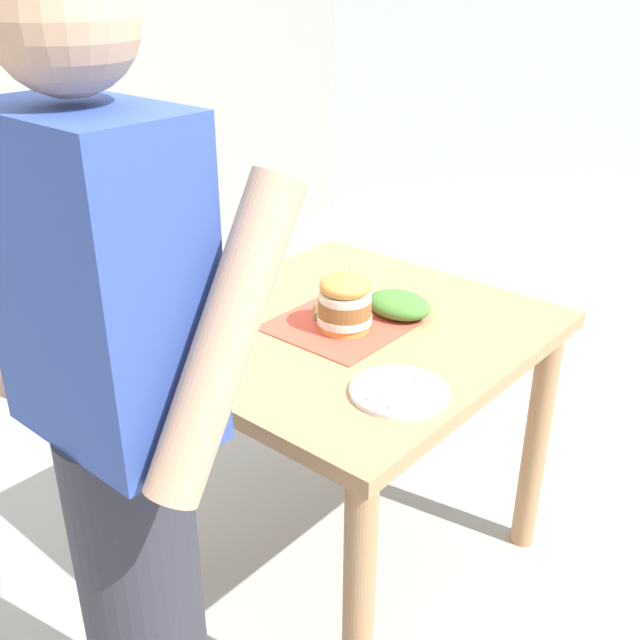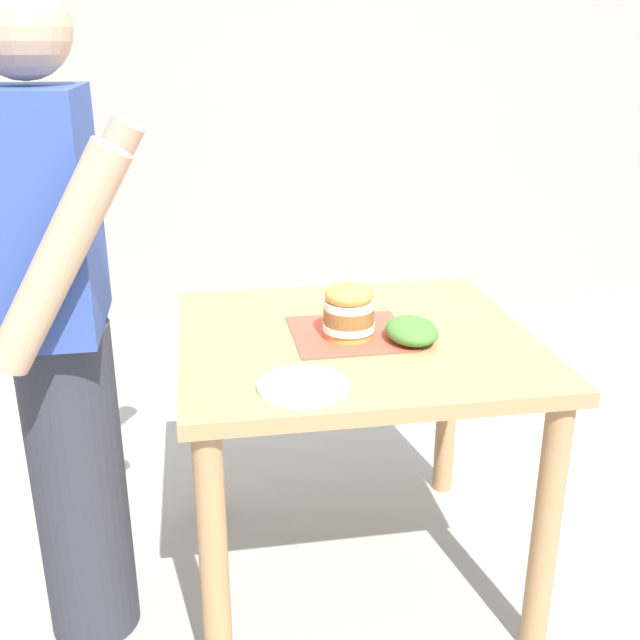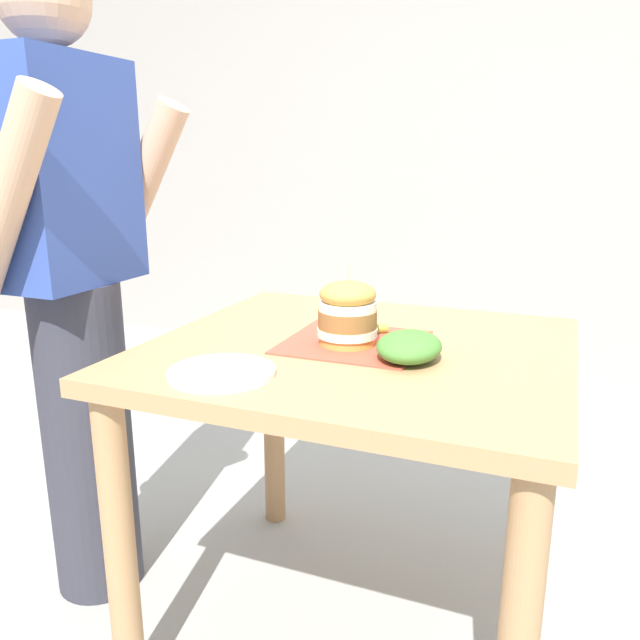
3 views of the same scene
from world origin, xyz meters
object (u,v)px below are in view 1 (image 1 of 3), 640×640
Objects in this scene: sandwich at (345,302)px; pickle_spear at (321,310)px; side_salad at (399,305)px; diner_across_table at (122,432)px; patio_table at (344,370)px; side_plate_with_forks at (399,391)px.

sandwich is 2.13× the size of pickle_spear.
sandwich is at bearing 165.73° from pickle_spear.
pickle_spear is 0.49× the size of side_salad.
pickle_spear is 0.79m from diner_across_table.
patio_table is 4.39× the size of side_plate_with_forks.
side_salad is 0.90m from diner_across_table.
sandwich reaches higher than side_plate_with_forks.
patio_table is 0.39m from side_plate_with_forks.
pickle_spear is 0.44m from side_plate_with_forks.
sandwich is 0.74m from diner_across_table.
side_plate_with_forks reaches higher than patio_table.
sandwich is 0.34m from side_plate_with_forks.
pickle_spear is at bearing -14.27° from sandwich.
side_plate_with_forks is at bearing -110.52° from diner_across_table.
side_salad is at bearing -108.96° from sandwich.
side_plate_with_forks is (-0.29, 0.17, -0.07)m from sandwich.
side_salad is (-0.16, -0.14, 0.02)m from pickle_spear.
side_salad reaches higher than pickle_spear.
side_salad reaches higher than side_plate_with_forks.
side_salad is at bearing -54.40° from side_plate_with_forks.
pickle_spear is 0.05× the size of diner_across_table.
sandwich is 0.13m from pickle_spear.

